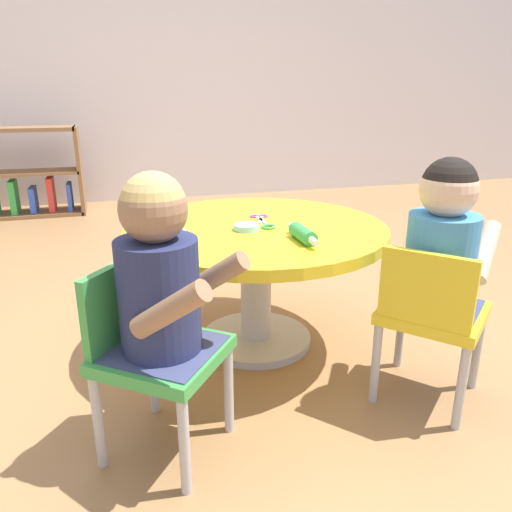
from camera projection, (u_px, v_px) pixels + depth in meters
name	position (u px, v px, depth m)	size (l,w,h in m)	color
ground_plane	(256.00, 341.00, 2.00)	(10.00, 10.00, 0.00)	#9E7247
back_wall	(161.00, 38.00, 4.29)	(8.00, 0.12, 2.80)	silver
craft_table	(256.00, 251.00, 1.88)	(0.98, 0.98, 0.49)	silver
child_chair_left	(152.00, 350.00, 1.33)	(0.42, 0.42, 0.54)	#B7B7BC
seated_child_left	(159.00, 273.00, 1.24)	(0.44, 0.42, 0.51)	#3F4772
child_chair_right	(431.00, 315.00, 1.54)	(0.42, 0.42, 0.54)	#B7B7BC
seated_child_right	(442.00, 242.00, 1.50)	(0.44, 0.43, 0.51)	#3F4772
bookshelf_low	(22.00, 179.00, 3.91)	(0.93, 0.28, 0.70)	olive
rolling_pin	(303.00, 234.00, 1.65)	(0.05, 0.23, 0.05)	green
craft_scissors	(260.00, 218.00, 1.94)	(0.08, 0.14, 0.01)	silver
playdough_blob_0	(246.00, 227.00, 1.78)	(0.09, 0.09, 0.02)	#8CCCF2
playdough_blob_1	(169.00, 233.00, 1.70)	(0.12, 0.12, 0.02)	#B2E58C
cookie_cutter_0	(158.00, 214.00, 1.99)	(0.05, 0.05, 0.01)	#3F99D8
cookie_cutter_1	(268.00, 227.00, 1.81)	(0.06, 0.06, 0.01)	#4CB259
cookie_cutter_2	(155.00, 230.00, 1.77)	(0.06, 0.06, 0.01)	#D83FA5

